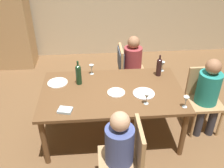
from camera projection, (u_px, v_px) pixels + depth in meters
The scene contains 18 objects.
ground_plane at pixel (112, 132), 3.69m from camera, with size 10.00×10.00×0.00m, color brown.
dining_table at pixel (112, 95), 3.33m from camera, with size 1.87×1.11×0.74m.
chair_right_end at pixel (203, 95), 3.56m from camera, with size 0.44×0.44×0.92m.
chair_far_right at pixel (125, 66), 4.17m from camera, with size 0.46×0.44×0.92m.
chair_near at pixel (127, 156), 2.62m from camera, with size 0.44×0.44×0.92m.
person_woman_host at pixel (208, 92), 3.40m from camera, with size 0.31×0.35×1.14m.
person_man_bearded at pixel (134, 63), 4.16m from camera, with size 0.34×0.29×1.11m.
person_man_guest at pixel (117, 149), 2.55m from camera, with size 0.34×0.30×1.11m.
wine_bottle_tall_green at pixel (159, 66), 3.55m from camera, with size 0.08×0.08×0.32m.
wine_bottle_dark_red at pixel (79, 74), 3.35m from camera, with size 0.08×0.08×0.34m.
wine_glass_near_left at pixel (147, 97), 2.99m from camera, with size 0.07×0.07×0.15m.
wine_glass_centre at pixel (186, 100), 2.93m from camera, with size 0.07×0.07×0.15m.
wine_glass_near_right at pixel (163, 64), 3.68m from camera, with size 0.07×0.07×0.15m.
wine_glass_far at pixel (92, 67), 3.60m from camera, with size 0.07×0.07×0.15m.
dinner_plate_host at pixel (58, 83), 3.44m from camera, with size 0.28×0.28×0.01m, color white.
dinner_plate_guest_left at pixel (144, 93), 3.22m from camera, with size 0.28×0.28×0.01m, color white.
dinner_plate_guest_right at pixel (116, 92), 3.24m from camera, with size 0.23×0.23×0.01m, color white.
folded_napkin at pixel (65, 110), 2.91m from camera, with size 0.16×0.12×0.03m, color #ADC6D6.
Camera 1 is at (-0.22, -2.72, 2.58)m, focal length 40.13 mm.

